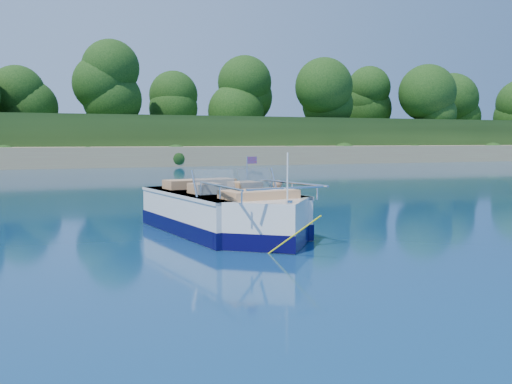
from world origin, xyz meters
TOP-DOWN VIEW (x-y plane):
  - ground at (0.00, 0.00)m, footprint 160.00×160.00m
  - shoreline at (0.00, 63.77)m, footprint 170.00×59.00m
  - treeline at (0.04, 41.01)m, footprint 150.00×7.12m
  - motorboat at (0.72, 3.48)m, footprint 2.78×6.06m
  - tow_tube at (2.60, 5.14)m, footprint 1.79×1.79m
  - boy at (2.50, 5.14)m, footprint 0.60×0.81m

SIDE VIEW (x-z plane):
  - ground at x=0.00m, z-range 0.00..0.00m
  - boy at x=2.50m, z-range -0.73..0.73m
  - tow_tube at x=2.60m, z-range -0.09..0.28m
  - motorboat at x=0.72m, z-range -0.62..1.41m
  - shoreline at x=0.00m, z-range -2.02..3.98m
  - treeline at x=0.04m, z-range 1.45..9.64m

